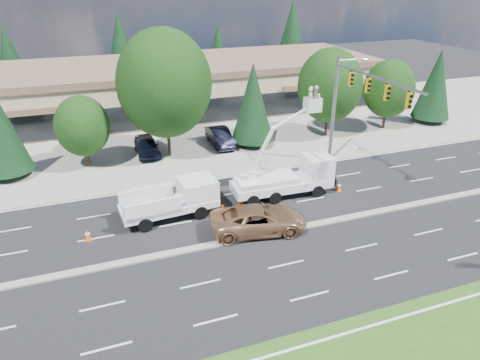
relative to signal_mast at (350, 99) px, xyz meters
name	(u,v)px	position (x,y,z in m)	size (l,w,h in m)	color
ground	(264,235)	(-10.03, -7.04, -6.06)	(140.00, 140.00, 0.00)	black
concrete_apron	(189,134)	(-10.03, 12.96, -6.05)	(140.00, 22.00, 0.01)	gray
road_median	(264,234)	(-10.03, -7.04, -6.00)	(120.00, 0.55, 0.12)	gray
strip_mall	(168,85)	(-10.03, 22.93, -3.23)	(50.40, 15.40, 5.50)	tan
tree_front_b	(0,129)	(-26.03, 7.96, -2.02)	(3.82, 3.82, 7.52)	#332114
tree_front_c	(82,126)	(-20.03, 7.96, -2.49)	(4.40, 4.40, 6.11)	#332114
tree_front_d	(164,84)	(-13.03, 7.96, 0.44)	(8.00, 8.00, 11.10)	#332114
tree_front_e	(253,102)	(-5.03, 7.96, -1.89)	(3.94, 3.94, 7.77)	#332114
tree_front_f	(330,86)	(2.97, 7.96, -0.98)	(6.25, 6.25, 8.67)	#332114
tree_front_g	(389,89)	(9.97, 7.96, -1.87)	(5.16, 5.16, 7.16)	#332114
tree_front_h	(436,84)	(15.97, 7.96, -1.84)	(3.99, 3.99, 7.86)	#332114
tree_back_a	(10,59)	(-28.03, 34.96, -1.15)	(4.64, 4.64, 9.16)	#332114
tree_back_b	(121,49)	(-14.03, 34.96, -0.54)	(5.22, 5.22, 10.29)	#332114
tree_back_c	(218,51)	(-0.03, 34.96, -1.59)	(4.22, 4.22, 8.32)	#332114
tree_back_d	(292,36)	(11.97, 34.96, 0.06)	(5.79, 5.79, 11.41)	#332114
signal_mast	(350,99)	(0.00, 0.00, 0.00)	(2.76, 10.16, 9.00)	gray
utility_pickup	(176,203)	(-14.69, -2.80, -5.05)	(6.56, 2.94, 2.45)	white
bucket_truck	(291,173)	(-6.10, -2.51, -4.35)	(7.50, 2.64, 8.00)	white
traffic_cone_a	(88,235)	(-20.48, -3.85, -5.72)	(0.40, 0.40, 0.70)	#FA5B07
traffic_cone_b	(222,204)	(-11.52, -2.87, -5.72)	(0.40, 0.40, 0.70)	#FA5B07
traffic_cone_c	(242,201)	(-10.03, -2.87, -5.72)	(0.40, 0.40, 0.70)	#FA5B07
traffic_cone_d	(339,186)	(-2.35, -3.25, -5.72)	(0.40, 0.40, 0.70)	#FA5B07
minivan	(258,219)	(-10.20, -6.44, -5.21)	(2.81, 6.09, 1.69)	#A67850
parked_car_west	(147,146)	(-14.90, 8.96, -5.24)	(1.93, 4.81, 1.64)	black
parked_car_east	(220,137)	(-7.93, 8.96, -5.25)	(1.70, 4.87, 1.61)	black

